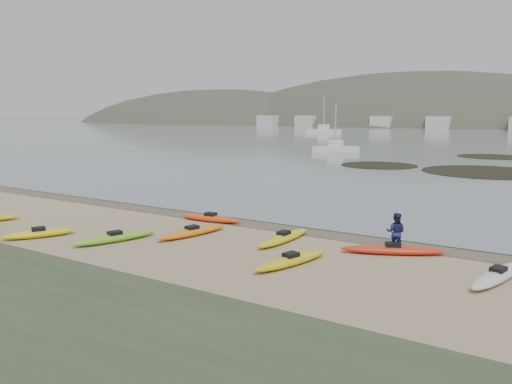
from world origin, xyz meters
The scene contains 5 objects.
ground centered at (0.00, 0.00, 0.00)m, with size 600.00×600.00×0.00m, color tan.
wet_sand centered at (0.00, -0.30, 0.00)m, with size 60.00×60.00×0.00m, color brown.
kayaks centered at (0.77, -4.46, 0.17)m, with size 24.97×8.63×0.34m.
person_east centered at (7.59, -1.75, 0.78)m, with size 0.76×0.59×1.57m, color navy.
kelp_mats centered at (4.07, 32.97, 0.03)m, with size 19.54×26.88×0.04m.
Camera 1 is at (13.06, -20.87, 5.48)m, focal length 35.00 mm.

